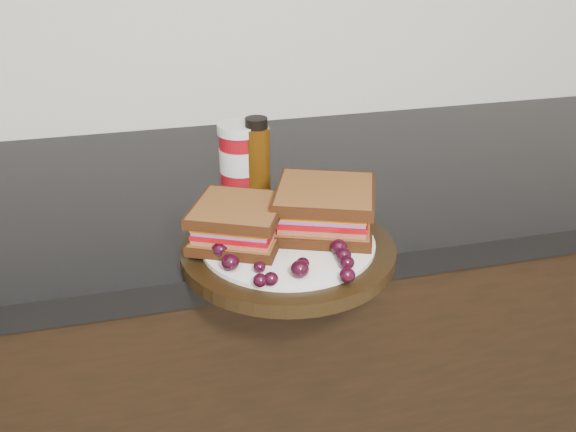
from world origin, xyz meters
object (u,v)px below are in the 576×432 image
at_px(sandwich_left, 239,223).
at_px(oil_bottle, 257,154).
at_px(condiment_jar, 240,155).
at_px(plate, 288,251).

bearing_deg(sandwich_left, oil_bottle, 97.67).
bearing_deg(sandwich_left, condiment_jar, 104.54).
xyz_separation_m(sandwich_left, oil_bottle, (0.07, 0.21, 0.01)).
xyz_separation_m(plate, condiment_jar, (-0.02, 0.25, 0.04)).
bearing_deg(oil_bottle, sandwich_left, -108.03).
distance_m(condiment_jar, oil_bottle, 0.03).
height_order(sandwich_left, oil_bottle, oil_bottle).
bearing_deg(sandwich_left, plate, 9.94).
distance_m(plate, condiment_jar, 0.25).
distance_m(plate, sandwich_left, 0.08).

